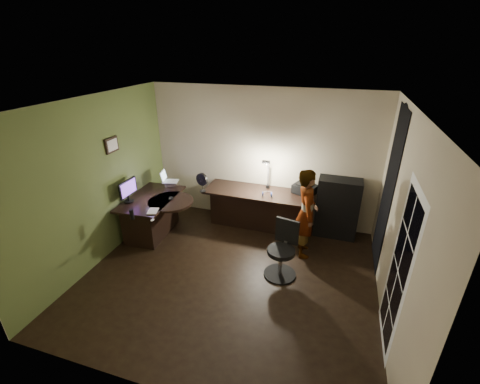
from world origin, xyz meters
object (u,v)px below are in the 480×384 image
(desk_left, at_px, (153,216))
(office_chair, at_px, (281,251))
(desk_right, at_px, (257,209))
(cabinet, at_px, (337,208))
(person, at_px, (306,214))
(monitor, at_px, (128,194))

(desk_left, bearing_deg, office_chair, -13.95)
(desk_left, height_order, desk_right, desk_right)
(desk_right, xyz_separation_m, office_chair, (0.73, -1.36, 0.07))
(desk_right, relative_size, office_chair, 2.25)
(cabinet, xyz_separation_m, office_chair, (-0.77, -1.51, -0.12))
(cabinet, distance_m, person, 0.96)
(cabinet, height_order, monitor, cabinet)
(desk_right, bearing_deg, monitor, -151.38)
(desk_left, distance_m, desk_right, 2.03)
(desk_right, height_order, person, person)
(desk_left, xyz_separation_m, desk_right, (1.84, 0.85, 0.00))
(desk_right, relative_size, person, 1.31)
(desk_right, bearing_deg, office_chair, -60.90)
(person, bearing_deg, desk_left, 81.90)
(desk_right, relative_size, cabinet, 1.79)
(desk_left, height_order, cabinet, cabinet)
(office_chair, height_order, person, person)
(desk_right, height_order, monitor, monitor)
(desk_left, relative_size, cabinet, 1.15)
(desk_left, height_order, monitor, monitor)
(office_chair, bearing_deg, monitor, -172.98)
(cabinet, xyz_separation_m, monitor, (-3.64, -1.27, 0.35))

